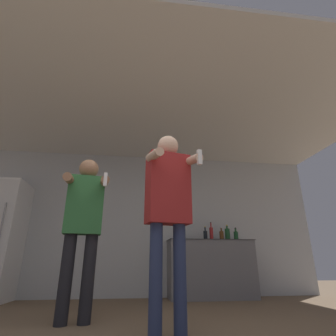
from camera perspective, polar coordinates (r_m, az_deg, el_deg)
wall_back at (r=4.96m, az=-8.16°, el=-11.45°), size 7.00×0.06×2.55m
ceiling_slab at (r=3.89m, az=-7.27°, el=11.42°), size 7.00×3.62×0.05m
counter at (r=4.81m, az=9.29°, el=-20.80°), size 1.46×0.56×0.93m
bottle_clear_vodka at (r=4.75m, az=8.14°, el=-14.20°), size 0.07×0.07×0.23m
bottle_dark_rum at (r=4.88m, az=12.81°, el=-13.83°), size 0.09×0.09×0.27m
bottle_amber_bourbon at (r=4.84m, az=11.59°, el=-14.12°), size 0.07×0.07×0.23m
bottle_short_whiskey at (r=4.93m, az=14.58°, el=-13.98°), size 0.08×0.08×0.22m
bottle_green_wine at (r=4.79m, az=9.41°, el=-13.79°), size 0.06×0.06×0.31m
person_woman_foreground at (r=2.43m, az=0.07°, el=-7.63°), size 0.51×0.49×1.76m
person_man_side at (r=3.01m, az=-17.93°, el=-10.60°), size 0.50×0.52×1.69m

